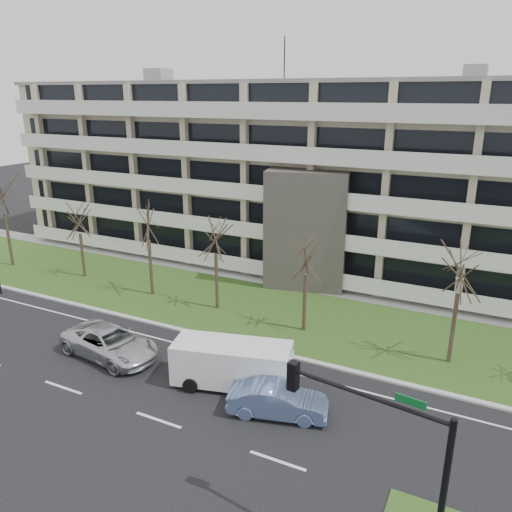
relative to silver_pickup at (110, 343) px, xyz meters
The scene contains 16 objects.
ground 7.05m from the silver_pickup, 30.81° to the right, with size 160.00×160.00×0.00m, color black.
grass_verge 11.20m from the silver_pickup, 57.44° to the left, with size 90.00×10.00×0.06m, color #264717.
curb 7.50m from the silver_pickup, 36.29° to the left, with size 90.00×0.35×0.12m, color #B2B2AD.
sidewalk 16.10m from the silver_pickup, 68.05° to the left, with size 90.00×2.00×0.08m, color #B2B2AD.
lane_edge_line 6.73m from the silver_pickup, 25.86° to the left, with size 90.00×0.12×0.01m, color white.
apartment_building 23.54m from the silver_pickup, 74.56° to the left, with size 60.50×15.10×18.75m.
silver_pickup is the anchor object (origin of this frame).
blue_sedan 10.78m from the silver_pickup, ahead, with size 1.62×4.64×1.53m, color #738EC7.
white_van 7.75m from the silver_pickup, ahead, with size 6.35×3.61×2.32m.
traffic_signal 18.07m from the silver_pickup, 20.46° to the right, with size 5.33×1.05×6.21m.
tree_0 21.09m from the silver_pickup, 155.84° to the left, with size 4.18×4.18×8.36m.
tree_1 14.73m from the silver_pickup, 140.32° to the left, with size 3.24×3.24×6.48m.
tree_2 10.41m from the silver_pickup, 112.87° to the left, with size 3.75×3.75×7.50m.
tree_3 9.86m from the silver_pickup, 76.33° to the left, with size 3.56×3.56×7.12m.
tree_4 12.55m from the silver_pickup, 42.37° to the left, with size 3.36×3.36×6.71m.
tree_5 19.68m from the silver_pickup, 24.29° to the left, with size 3.71×3.71×7.43m.
Camera 1 is at (12.66, -15.40, 14.33)m, focal length 35.00 mm.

